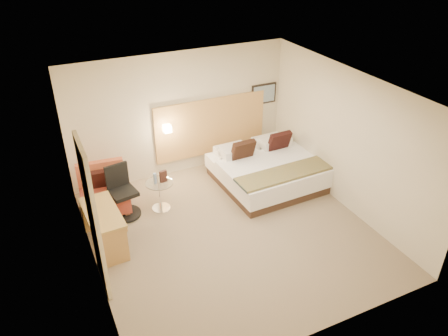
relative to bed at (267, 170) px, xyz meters
name	(u,v)px	position (x,y,z in m)	size (l,w,h in m)	color
floor	(231,232)	(-1.43, -1.20, -0.34)	(4.80, 5.00, 0.02)	#7B6952
ceiling	(233,90)	(-1.43, -1.20, 2.38)	(4.80, 5.00, 0.02)	white
wall_back	(180,114)	(-1.43, 1.31, 1.02)	(4.80, 0.02, 2.70)	beige
wall_front	(323,260)	(-1.43, -3.71, 1.02)	(4.80, 0.02, 2.70)	beige
wall_left	(85,203)	(-3.84, -1.20, 1.02)	(0.02, 5.00, 2.70)	beige
wall_right	(347,140)	(0.98, -1.20, 1.02)	(0.02, 5.00, 2.70)	beige
headboard_panel	(211,126)	(-0.73, 1.27, 0.62)	(2.60, 0.04, 1.30)	tan
art_frame	(264,94)	(0.59, 1.28, 1.17)	(0.62, 0.03, 0.47)	black
art_canvas	(264,94)	(0.59, 1.26, 1.17)	(0.54, 0.01, 0.39)	#768DA2
lamp_arm	(166,128)	(-1.78, 1.22, 0.82)	(0.02, 0.02, 0.12)	white
lamp_shade	(167,129)	(-1.78, 1.16, 0.82)	(0.15, 0.15, 0.15)	beige
curtain	(93,218)	(-3.79, -1.45, 0.89)	(0.06, 0.90, 2.42)	beige
bottle_a	(155,178)	(-2.43, 0.06, 0.38)	(0.06, 0.06, 0.22)	#87A5D1
menu_folder	(163,176)	(-2.27, 0.05, 0.39)	(0.14, 0.05, 0.24)	#3C1F18
bed	(267,170)	(0.00, 0.00, 0.00)	(2.13, 2.07, 1.01)	#3A271D
lounge_chair	(104,193)	(-3.34, 0.49, 0.05)	(0.96, 0.86, 0.94)	tan
side_table	(160,194)	(-2.36, 0.05, 0.01)	(0.62, 0.62, 0.60)	white
desk	(104,218)	(-3.54, -0.61, 0.25)	(0.60, 1.20, 0.73)	#AF8944
desk_chair	(123,196)	(-3.05, 0.18, 0.09)	(0.67, 0.67, 1.02)	black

